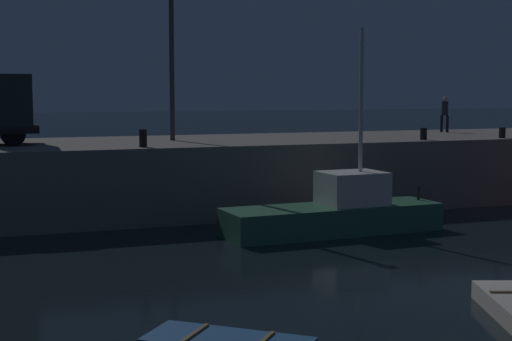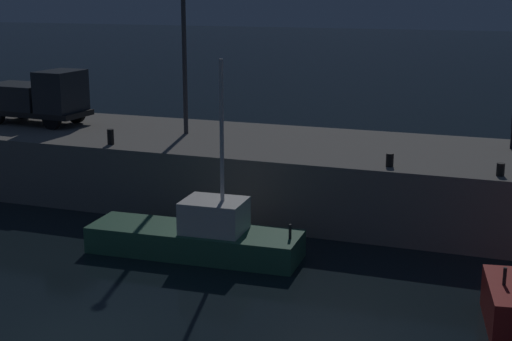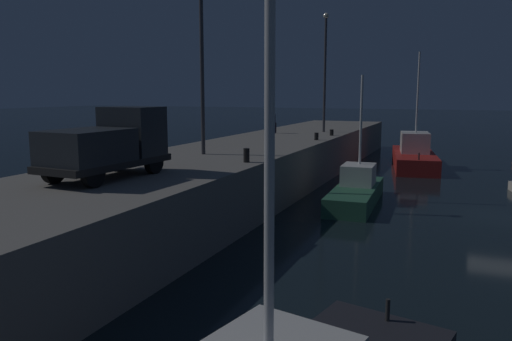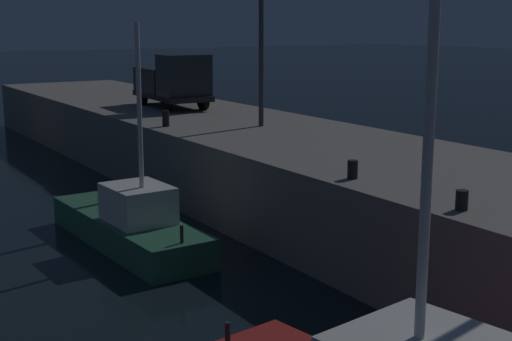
{
  "view_description": "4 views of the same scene",
  "coord_description": "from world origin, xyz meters",
  "px_view_note": "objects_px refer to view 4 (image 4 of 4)",
  "views": [
    {
      "loc": [
        -11.18,
        -16.02,
        4.79
      ],
      "look_at": [
        -0.22,
        13.36,
        1.52
      ],
      "focal_mm": 53.68,
      "sensor_mm": 36.0,
      "label": 1
    },
    {
      "loc": [
        10.6,
        -15.53,
        9.1
      ],
      "look_at": [
        0.41,
        12.6,
        1.77
      ],
      "focal_mm": 52.1,
      "sensor_mm": 36.0,
      "label": 2
    },
    {
      "loc": [
        -26.01,
        1.84,
        5.95
      ],
      "look_at": [
        -0.62,
        12.46,
        1.61
      ],
      "focal_mm": 34.79,
      "sensor_mm": 36.0,
      "label": 3
    },
    {
      "loc": [
        20.88,
        -1.27,
        6.87
      ],
      "look_at": [
        0.09,
        11.72,
        1.86
      ],
      "focal_mm": 51.08,
      "sensor_mm": 36.0,
      "label": 4
    }
  ],
  "objects_px": {
    "fishing_trawler_red": "(130,224)",
    "utility_truck": "(173,81)",
    "bollard_west": "(462,200)",
    "bollard_east": "(166,118)",
    "bollard_central": "(353,169)"
  },
  "relations": [
    {
      "from": "fishing_trawler_red",
      "to": "utility_truck",
      "type": "relative_size",
      "value": 1.46
    },
    {
      "from": "bollard_west",
      "to": "bollard_east",
      "type": "bearing_deg",
      "value": 179.71
    },
    {
      "from": "fishing_trawler_red",
      "to": "bollard_west",
      "type": "xyz_separation_m",
      "value": [
        9.76,
        3.87,
        2.31
      ]
    },
    {
      "from": "utility_truck",
      "to": "fishing_trawler_red",
      "type": "bearing_deg",
      "value": -31.53
    },
    {
      "from": "fishing_trawler_red",
      "to": "utility_truck",
      "type": "height_order",
      "value": "fishing_trawler_red"
    },
    {
      "from": "utility_truck",
      "to": "bollard_west",
      "type": "height_order",
      "value": "utility_truck"
    },
    {
      "from": "bollard_west",
      "to": "bollard_central",
      "type": "xyz_separation_m",
      "value": [
        -3.86,
        0.07,
        0.02
      ]
    },
    {
      "from": "fishing_trawler_red",
      "to": "bollard_west",
      "type": "bearing_deg",
      "value": 21.64
    },
    {
      "from": "bollard_central",
      "to": "bollard_east",
      "type": "bearing_deg",
      "value": 179.97
    },
    {
      "from": "bollard_central",
      "to": "bollard_east",
      "type": "xyz_separation_m",
      "value": [
        -11.64,
        0.01,
        0.08
      ]
    },
    {
      "from": "bollard_central",
      "to": "bollard_east",
      "type": "relative_size",
      "value": 0.77
    },
    {
      "from": "bollard_west",
      "to": "fishing_trawler_red",
      "type": "bearing_deg",
      "value": -158.36
    },
    {
      "from": "bollard_central",
      "to": "utility_truck",
      "type": "bearing_deg",
      "value": 169.92
    },
    {
      "from": "fishing_trawler_red",
      "to": "bollard_west",
      "type": "height_order",
      "value": "fishing_trawler_red"
    },
    {
      "from": "fishing_trawler_red",
      "to": "utility_truck",
      "type": "xyz_separation_m",
      "value": [
        -11.46,
        7.03,
        3.36
      ]
    }
  ]
}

